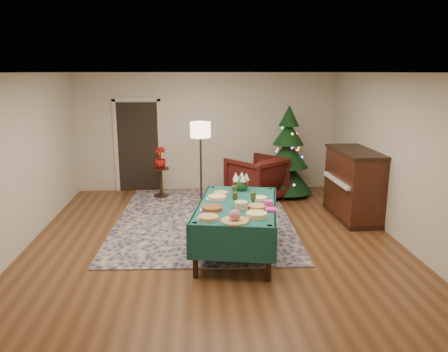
{
  "coord_description": "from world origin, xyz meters",
  "views": [
    {
      "loc": [
        -0.31,
        -6.53,
        2.71
      ],
      "look_at": [
        0.18,
        0.63,
        0.99
      ],
      "focal_mm": 35.0,
      "sensor_mm": 36.0,
      "label": 1
    }
  ],
  "objects": [
    {
      "name": "platter_0",
      "position": [
        -0.14,
        -0.98,
        0.81
      ],
      "size": [
        0.32,
        0.32,
        0.05
      ],
      "color": "silver",
      "rests_on": "buffet_table"
    },
    {
      "name": "platter_3",
      "position": [
        -0.07,
        -0.58,
        0.81
      ],
      "size": [
        0.35,
        0.35,
        0.05
      ],
      "color": "silver",
      "rests_on": "buffet_table"
    },
    {
      "name": "goblet_1",
      "position": [
        0.55,
        -0.34,
        0.88
      ],
      "size": [
        0.08,
        0.08,
        0.18
      ],
      "color": "#2D471E",
      "rests_on": "buffet_table"
    },
    {
      "name": "doorway",
      "position": [
        -1.6,
        3.48,
        1.1
      ],
      "size": [
        1.08,
        0.04,
        2.16
      ],
      "color": "black",
      "rests_on": "ground"
    },
    {
      "name": "floor_lamp",
      "position": [
        -0.18,
        2.32,
        1.46
      ],
      "size": [
        0.42,
        0.42,
        1.72
      ],
      "color": "#A57F3F",
      "rests_on": "ground"
    },
    {
      "name": "platter_7",
      "position": [
        0.68,
        -0.11,
        0.8
      ],
      "size": [
        0.27,
        0.27,
        0.04
      ],
      "color": "silver",
      "rests_on": "buffet_table"
    },
    {
      "name": "side_table",
      "position": [
        -1.06,
        2.88,
        0.32
      ],
      "size": [
        0.37,
        0.37,
        0.66
      ],
      "color": "black",
      "rests_on": "ground"
    },
    {
      "name": "platter_5",
      "position": [
        0.59,
        -0.53,
        0.8
      ],
      "size": [
        0.31,
        0.31,
        0.04
      ],
      "color": "silver",
      "rests_on": "buffet_table"
    },
    {
      "name": "centerpiece",
      "position": [
        0.45,
        0.48,
        0.92
      ],
      "size": [
        0.28,
        0.28,
        0.32
      ],
      "color": "#1E4C1E",
      "rests_on": "buffet_table"
    },
    {
      "name": "potted_plant",
      "position": [
        -1.06,
        2.88,
        0.79
      ],
      "size": [
        0.26,
        0.46,
        0.26
      ],
      "primitive_type": "imported",
      "color": "#A2130B",
      "rests_on": "side_table"
    },
    {
      "name": "napkin_stack",
      "position": [
        0.76,
        -0.68,
        0.8
      ],
      "size": [
        0.18,
        0.18,
        0.04
      ],
      "primitive_type": "cube",
      "rotation": [
        0.0,
        0.0,
        -0.18
      ],
      "color": "#D43B9B",
      "rests_on": "buffet_table"
    },
    {
      "name": "room_shell",
      "position": [
        0.0,
        0.0,
        1.35
      ],
      "size": [
        7.0,
        7.0,
        7.0
      ],
      "color": "#593319",
      "rests_on": "ground"
    },
    {
      "name": "goblet_0",
      "position": [
        0.3,
        0.05,
        0.88
      ],
      "size": [
        0.08,
        0.08,
        0.18
      ],
      "color": "#2D471E",
      "rests_on": "buffet_table"
    },
    {
      "name": "platter_1",
      "position": [
        0.21,
        -1.1,
        0.85
      ],
      "size": [
        0.38,
        0.38,
        0.17
      ],
      "color": "silver",
      "rests_on": "buffet_table"
    },
    {
      "name": "goblet_2",
      "position": [
        0.28,
        -0.31,
        0.88
      ],
      "size": [
        0.08,
        0.08,
        0.18
      ],
      "color": "#2D471E",
      "rests_on": "buffet_table"
    },
    {
      "name": "armchair",
      "position": [
        1.01,
        2.5,
        0.52
      ],
      "size": [
        1.39,
        1.38,
        1.05
      ],
      "primitive_type": "imported",
      "rotation": [
        0.0,
        0.0,
        3.83
      ],
      "color": "#3F110D",
      "rests_on": "ground"
    },
    {
      "name": "gift_box",
      "position": [
        0.76,
        -0.51,
        0.83
      ],
      "size": [
        0.15,
        0.15,
        0.1
      ],
      "primitive_type": "cube",
      "rotation": [
        0.0,
        0.0,
        -0.18
      ],
      "color": "#E03E96",
      "rests_on": "buffet_table"
    },
    {
      "name": "platter_2",
      "position": [
        0.52,
        -0.93,
        0.81
      ],
      "size": [
        0.34,
        0.34,
        0.06
      ],
      "color": "silver",
      "rests_on": "buffet_table"
    },
    {
      "name": "rug",
      "position": [
        -0.15,
        1.24,
        0.01
      ],
      "size": [
        3.36,
        4.32,
        0.02
      ],
      "primitive_type": "cube",
      "rotation": [
        0.0,
        0.0,
        -0.04
      ],
      "color": "#131349",
      "rests_on": "ground"
    },
    {
      "name": "platter_8",
      "position": [
        0.1,
        0.23,
        0.8
      ],
      "size": [
        0.27,
        0.27,
        0.04
      ],
      "color": "silver",
      "rests_on": "buffet_table"
    },
    {
      "name": "platter_4",
      "position": [
        0.35,
        -0.54,
        0.83
      ],
      "size": [
        0.23,
        0.23,
        0.11
      ],
      "color": "silver",
      "rests_on": "buffet_table"
    },
    {
      "name": "piano",
      "position": [
        2.66,
        1.21,
        0.64
      ],
      "size": [
        0.76,
        1.53,
        1.31
      ],
      "color": "black",
      "rests_on": "ground"
    },
    {
      "name": "platter_6",
      "position": [
        0.03,
        -0.04,
        0.81
      ],
      "size": [
        0.33,
        0.33,
        0.05
      ],
      "color": "silver",
      "rests_on": "buffet_table"
    },
    {
      "name": "buffet_table",
      "position": [
        0.32,
        -0.29,
        0.63
      ],
      "size": [
        1.51,
        2.19,
        0.78
      ],
      "color": "black",
      "rests_on": "ground"
    },
    {
      "name": "christmas_tree",
      "position": [
        1.75,
        2.83,
        0.91
      ],
      "size": [
        1.35,
        1.35,
        2.01
      ],
      "color": "black",
      "rests_on": "ground"
    }
  ]
}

